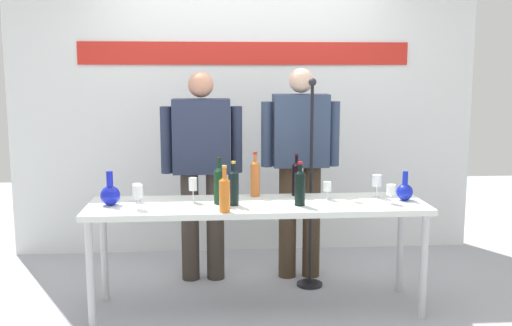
{
  "coord_description": "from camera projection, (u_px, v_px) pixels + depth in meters",
  "views": [
    {
      "loc": [
        -0.31,
        -3.95,
        1.66
      ],
      "look_at": [
        0.0,
        0.15,
        1.01
      ],
      "focal_mm": 41.6,
      "sensor_mm": 36.0,
      "label": 1
    }
  ],
  "objects": [
    {
      "name": "wine_bottle_1",
      "position": [
        234.0,
        186.0,
        3.97
      ],
      "size": [
        0.07,
        0.07,
        0.3
      ],
      "color": "black",
      "rests_on": "display_table"
    },
    {
      "name": "back_wall",
      "position": [
        245.0,
        88.0,
        5.36
      ],
      "size": [
        4.19,
        0.11,
        3.0
      ],
      "color": "white",
      "rests_on": "ground"
    },
    {
      "name": "presenter_right",
      "position": [
        300.0,
        159.0,
        4.69
      ],
      "size": [
        0.62,
        0.22,
        1.68
      ],
      "color": "#3D2F20",
      "rests_on": "ground"
    },
    {
      "name": "wine_glass_right_1",
      "position": [
        377.0,
        181.0,
        4.22
      ],
      "size": [
        0.07,
        0.07,
        0.16
      ],
      "color": "white",
      "rests_on": "display_table"
    },
    {
      "name": "display_table",
      "position": [
        258.0,
        212.0,
        4.07
      ],
      "size": [
        2.31,
        0.59,
        0.76
      ],
      "color": "white",
      "rests_on": "ground"
    },
    {
      "name": "wine_bottle_0",
      "position": [
        300.0,
        186.0,
        3.97
      ],
      "size": [
        0.07,
        0.07,
        0.3
      ],
      "color": "black",
      "rests_on": "display_table"
    },
    {
      "name": "wine_glass_left_2",
      "position": [
        193.0,
        185.0,
        4.08
      ],
      "size": [
        0.06,
        0.06,
        0.17
      ],
      "color": "white",
      "rests_on": "display_table"
    },
    {
      "name": "microphone_stand",
      "position": [
        311.0,
        218.0,
        4.54
      ],
      "size": [
        0.2,
        0.2,
        1.6
      ],
      "color": "black",
      "rests_on": "ground"
    },
    {
      "name": "wine_bottle_5",
      "position": [
        219.0,
        184.0,
        4.02
      ],
      "size": [
        0.08,
        0.08,
        0.32
      ],
      "color": "#10331C",
      "rests_on": "display_table"
    },
    {
      "name": "presenter_left",
      "position": [
        202.0,
        162.0,
        4.63
      ],
      "size": [
        0.63,
        0.22,
        1.65
      ],
      "color": "#372E28",
      "rests_on": "ground"
    },
    {
      "name": "wine_bottle_4",
      "position": [
        225.0,
        193.0,
        3.78
      ],
      "size": [
        0.07,
        0.07,
        0.3
      ],
      "color": "orange",
      "rests_on": "display_table"
    },
    {
      "name": "decanter_blue_right",
      "position": [
        405.0,
        191.0,
        4.14
      ],
      "size": [
        0.12,
        0.12,
        0.21
      ],
      "color": "#1626C1",
      "rests_on": "display_table"
    },
    {
      "name": "wine_glass_left_0",
      "position": [
        137.0,
        189.0,
        4.09
      ],
      "size": [
        0.06,
        0.06,
        0.13
      ],
      "color": "white",
      "rests_on": "display_table"
    },
    {
      "name": "wine_bottle_2",
      "position": [
        297.0,
        177.0,
        4.29
      ],
      "size": [
        0.07,
        0.07,
        0.31
      ],
      "color": "black",
      "rests_on": "display_table"
    },
    {
      "name": "wine_glass_right_0",
      "position": [
        327.0,
        187.0,
        4.17
      ],
      "size": [
        0.06,
        0.06,
        0.13
      ],
      "color": "white",
      "rests_on": "display_table"
    },
    {
      "name": "wine_glass_left_1",
      "position": [
        138.0,
        192.0,
        3.86
      ],
      "size": [
        0.07,
        0.07,
        0.16
      ],
      "color": "white",
      "rests_on": "display_table"
    },
    {
      "name": "decanter_blue_left",
      "position": [
        110.0,
        194.0,
        3.99
      ],
      "size": [
        0.13,
        0.13,
        0.23
      ],
      "color": "#151FBD",
      "rests_on": "display_table"
    },
    {
      "name": "ground_plane",
      "position": [
        258.0,
        308.0,
        4.17
      ],
      "size": [
        10.0,
        10.0,
        0.0
      ],
      "primitive_type": "plane",
      "color": "#A3A5AE"
    },
    {
      "name": "wine_glass_right_2",
      "position": [
        391.0,
        190.0,
        4.02
      ],
      "size": [
        0.06,
        0.06,
        0.13
      ],
      "color": "white",
      "rests_on": "display_table"
    },
    {
      "name": "wine_bottle_3",
      "position": [
        256.0,
        177.0,
        4.26
      ],
      "size": [
        0.07,
        0.07,
        0.32
      ],
      "color": "#D0672B",
      "rests_on": "display_table"
    }
  ]
}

